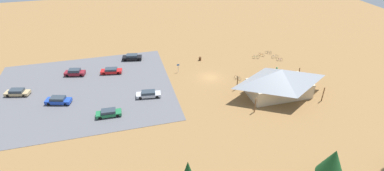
# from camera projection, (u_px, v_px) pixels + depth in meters

# --- Properties ---
(ground) EXTENTS (160.00, 160.00, 0.00)m
(ground) POSITION_uv_depth(u_px,v_px,m) (210.00, 77.00, 66.22)
(ground) COLOR olive
(ground) RESTS_ON ground
(parking_lot_asphalt) EXTENTS (36.51, 31.10, 0.05)m
(parking_lot_asphalt) POSITION_uv_depth(u_px,v_px,m) (83.00, 90.00, 61.55)
(parking_lot_asphalt) COLOR #56565B
(parking_lot_asphalt) RESTS_ON ground
(bike_pavilion) EXTENTS (14.73, 8.83, 5.78)m
(bike_pavilion) POSITION_uv_depth(u_px,v_px,m) (280.00, 81.00, 58.35)
(bike_pavilion) COLOR #C6B28E
(bike_pavilion) RESTS_ON ground
(trash_bin) EXTENTS (0.60, 0.60, 0.90)m
(trash_bin) POSITION_uv_depth(u_px,v_px,m) (200.00, 59.00, 73.44)
(trash_bin) COLOR brown
(trash_bin) RESTS_ON ground
(lot_sign) EXTENTS (0.56, 0.08, 2.20)m
(lot_sign) POSITION_uv_depth(u_px,v_px,m) (178.00, 67.00, 67.53)
(lot_sign) COLOR #99999E
(lot_sign) RESTS_ON ground
(pine_center) EXTENTS (3.59, 3.59, 6.12)m
(pine_center) POSITION_uv_depth(u_px,v_px,m) (333.00, 162.00, 38.51)
(pine_center) COLOR brown
(pine_center) RESTS_ON ground
(bicycle_white_yard_right) EXTENTS (1.53, 0.96, 0.89)m
(bicycle_white_yard_right) POSITION_uv_depth(u_px,v_px,m) (295.00, 73.00, 67.08)
(bicycle_white_yard_right) COLOR black
(bicycle_white_yard_right) RESTS_ON ground
(bicycle_green_yard_front) EXTENTS (1.65, 0.69, 0.88)m
(bicycle_green_yard_front) POSITION_uv_depth(u_px,v_px,m) (256.00, 57.00, 74.39)
(bicycle_green_yard_front) COLOR black
(bicycle_green_yard_front) RESTS_ON ground
(bicycle_black_edge_north) EXTENTS (1.51, 0.90, 0.80)m
(bicycle_black_edge_north) POSITION_uv_depth(u_px,v_px,m) (269.00, 52.00, 76.84)
(bicycle_black_edge_north) COLOR black
(bicycle_black_edge_north) RESTS_ON ground
(bicycle_teal_back_row) EXTENTS (1.00, 1.56, 0.87)m
(bicycle_teal_back_row) POSITION_uv_depth(u_px,v_px,m) (238.00, 78.00, 65.21)
(bicycle_teal_back_row) COLOR black
(bicycle_teal_back_row) RESTS_ON ground
(bicycle_silver_lone_east) EXTENTS (1.84, 0.48, 0.89)m
(bicycle_silver_lone_east) POSITION_uv_depth(u_px,v_px,m) (275.00, 56.00, 74.64)
(bicycle_silver_lone_east) COLOR black
(bicycle_silver_lone_east) RESTS_ON ground
(bicycle_orange_yard_left) EXTENTS (0.95, 1.36, 0.80)m
(bicycle_orange_yard_left) POSITION_uv_depth(u_px,v_px,m) (261.00, 55.00, 75.61)
(bicycle_orange_yard_left) COLOR black
(bicycle_orange_yard_left) RESTS_ON ground
(bicycle_purple_trailside) EXTENTS (1.48, 0.79, 0.80)m
(bicycle_purple_trailside) POSITION_uv_depth(u_px,v_px,m) (279.00, 59.00, 73.25)
(bicycle_purple_trailside) COLOR black
(bicycle_purple_trailside) RESTS_ON ground
(car_silver_mid_lot) EXTENTS (5.00, 2.41, 1.29)m
(car_silver_mid_lot) POSITION_uv_depth(u_px,v_px,m) (149.00, 94.00, 58.97)
(car_silver_mid_lot) COLOR #BCBCC1
(car_silver_mid_lot) RESTS_ON parking_lot_asphalt
(car_blue_far_end) EXTENTS (5.06, 3.06, 1.41)m
(car_blue_far_end) POSITION_uv_depth(u_px,v_px,m) (58.00, 100.00, 56.96)
(car_blue_far_end) COLOR #1E42B2
(car_blue_far_end) RESTS_ON parking_lot_asphalt
(car_green_inner_stall) EXTENTS (4.55, 1.90, 1.30)m
(car_green_inner_stall) POSITION_uv_depth(u_px,v_px,m) (109.00, 113.00, 53.50)
(car_green_inner_stall) COLOR #1E6B3D
(car_green_inner_stall) RESTS_ON parking_lot_asphalt
(car_maroon_aisle_side) EXTENTS (4.68, 2.73, 1.51)m
(car_maroon_aisle_side) POSITION_uv_depth(u_px,v_px,m) (75.00, 72.00, 66.60)
(car_maroon_aisle_side) COLOR maroon
(car_maroon_aisle_side) RESTS_ON parking_lot_asphalt
(car_tan_back_corner) EXTENTS (4.98, 2.85, 1.34)m
(car_tan_back_corner) POSITION_uv_depth(u_px,v_px,m) (17.00, 92.00, 59.50)
(car_tan_back_corner) COLOR tan
(car_tan_back_corner) RESTS_ON parking_lot_asphalt
(car_red_near_entry) EXTENTS (4.91, 2.49, 1.27)m
(car_red_near_entry) POSITION_uv_depth(u_px,v_px,m) (111.00, 71.00, 67.43)
(car_red_near_entry) COLOR red
(car_red_near_entry) RESTS_ON parking_lot_asphalt
(car_black_end_stall) EXTENTS (4.95, 2.71, 1.42)m
(car_black_end_stall) POSITION_uv_depth(u_px,v_px,m) (132.00, 57.00, 73.47)
(car_black_end_stall) COLOR black
(car_black_end_stall) RESTS_ON parking_lot_asphalt
(visitor_near_lot) EXTENTS (0.38, 0.40, 1.71)m
(visitor_near_lot) POSITION_uv_depth(u_px,v_px,m) (277.00, 70.00, 67.42)
(visitor_near_lot) COLOR #2D3347
(visitor_near_lot) RESTS_ON ground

